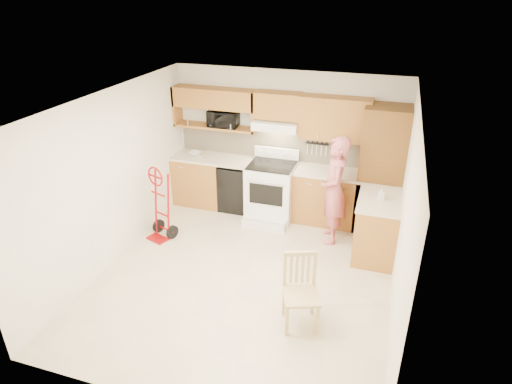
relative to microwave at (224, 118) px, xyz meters
The scene contains 28 objects.
floor 2.87m from the microwave, 62.27° to the right, with size 4.00×4.50×0.02m, color beige.
ceiling 2.51m from the microwave, 62.27° to the right, with size 4.00×4.50×0.02m, color white.
wall_back 1.17m from the microwave, ahead, with size 4.00×0.02×2.50m, color white.
wall_front 4.50m from the microwave, 75.84° to the right, with size 4.00×0.02×2.50m, color white.
wall_left 2.31m from the microwave, 113.67° to the right, with size 0.02×4.50×2.50m, color white.
wall_right 3.76m from the microwave, 33.87° to the right, with size 0.02×4.50×2.50m, color white.
backsplash 1.19m from the microwave, ahead, with size 3.92×0.03×0.55m, color beige.
lower_cab_left 1.28m from the microwave, 163.44° to the right, with size 0.90×0.60×0.90m, color #996223.
dishwasher 1.25m from the microwave, 24.52° to the right, with size 0.60×0.60×0.85m, color black.
lower_cab_right 2.27m from the microwave, ahead, with size 1.14×0.60×0.90m, color #996223.
countertop_left 0.74m from the microwave, 138.78° to the right, with size 1.50×0.63×0.04m, color beige.
countertop_right 2.06m from the microwave, ahead, with size 1.14×0.63×0.04m, color beige.
cab_return_right 3.18m from the microwave, 18.49° to the right, with size 0.60×1.00×0.90m, color #996223.
countertop_return 3.03m from the microwave, 18.49° to the right, with size 0.63×1.00×0.04m, color beige.
pantry_tall 2.81m from the microwave, ahead, with size 0.70×0.60×2.10m, color brown.
upper_cab_left 0.38m from the microwave, behind, with size 1.50×0.33×0.34m, color #996223.
upper_shelf_mw 0.23m from the microwave, behind, with size 1.50×0.33×0.04m, color #996223.
upper_cab_center 1.02m from the microwave, ahead, with size 0.76×0.33×0.44m, color #996223.
upper_cab_right 1.93m from the microwave, ahead, with size 1.14×0.33×0.70m, color #996223.
range_hood 0.98m from the microwave, ahead, with size 0.76×0.46×0.14m, color white.
knife_strip 1.70m from the microwave, ahead, with size 0.40×0.05×0.29m, color black, non-canonical shape.
microwave is the anchor object (origin of this frame).
range 1.46m from the microwave, 18.87° to the right, with size 0.80×1.05×1.18m, color white, non-canonical shape.
person 2.34m from the microwave, 19.37° to the right, with size 0.64×0.42×1.75m, color #BC5A61.
hand_truck 1.93m from the microwave, 110.16° to the right, with size 0.44×0.41×1.12m, color #9B080A, non-canonical shape.
dining_chair 3.66m from the microwave, 53.90° to the right, with size 0.42×0.45×0.93m, color tan, non-canonical shape.
soap_bottle 3.01m from the microwave, 18.78° to the right, with size 0.08×0.09×0.19m, color white.
bowl 0.86m from the microwave, 165.52° to the right, with size 0.23×0.23×0.06m, color white.
Camera 1 is at (1.69, -4.85, 3.82)m, focal length 30.88 mm.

